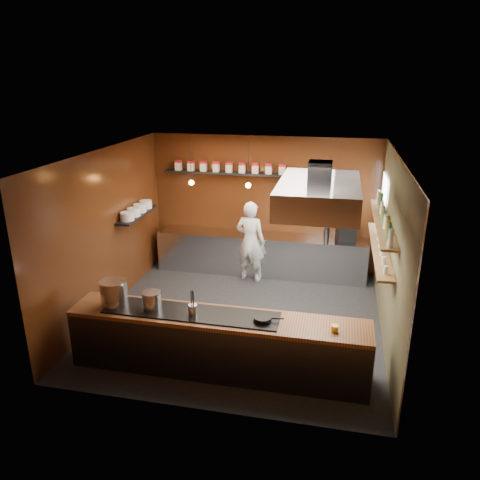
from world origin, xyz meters
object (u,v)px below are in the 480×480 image
(extractor_hood, at_px, (319,194))
(stockpot_large, at_px, (114,293))
(chef, at_px, (250,241))
(espresso_machine, at_px, (346,231))
(stockpot_small, at_px, (152,300))

(extractor_hood, bearing_deg, stockpot_large, -157.14)
(extractor_hood, distance_m, chef, 3.08)
(extractor_hood, bearing_deg, espresso_machine, 79.14)
(espresso_machine, height_order, chef, chef)
(stockpot_small, height_order, chef, chef)
(extractor_hood, relative_size, stockpot_large, 4.98)
(espresso_machine, bearing_deg, stockpot_small, -139.71)
(stockpot_small, relative_size, espresso_machine, 0.77)
(stockpot_small, xyz_separation_m, chef, (0.83, 3.39, -0.20))
(stockpot_large, bearing_deg, stockpot_small, 0.36)
(stockpot_large, height_order, stockpot_small, stockpot_large)
(stockpot_small, bearing_deg, espresso_machine, 54.04)
(extractor_hood, relative_size, stockpot_small, 7.10)
(stockpot_small, bearing_deg, chef, 76.22)
(extractor_hood, height_order, stockpot_large, extractor_hood)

